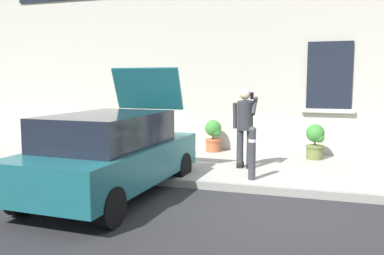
# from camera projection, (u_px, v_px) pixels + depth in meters

# --- Properties ---
(ground_plane) EXTENTS (80.00, 80.00, 0.00)m
(ground_plane) POSITION_uv_depth(u_px,v_px,m) (265.00, 210.00, 6.53)
(ground_plane) COLOR #232326
(sidewalk) EXTENTS (24.00, 3.60, 0.15)m
(sidewalk) POSITION_uv_depth(u_px,v_px,m) (281.00, 169.00, 9.17)
(sidewalk) COLOR #99968E
(sidewalk) RESTS_ON ground
(curb_edge) EXTENTS (24.00, 0.12, 0.15)m
(curb_edge) POSITION_uv_depth(u_px,v_px,m) (272.00, 191.00, 7.41)
(curb_edge) COLOR gray
(curb_edge) RESTS_ON ground
(building_facade) EXTENTS (24.00, 1.52, 7.50)m
(building_facade) POSITION_uv_depth(u_px,v_px,m) (294.00, 19.00, 11.10)
(building_facade) COLOR #B2AD9E
(building_facade) RESTS_ON ground
(hatchback_car_teal) EXTENTS (1.92, 4.13, 2.34)m
(hatchback_car_teal) POSITION_uv_depth(u_px,v_px,m) (112.00, 153.00, 7.22)
(hatchback_car_teal) COLOR #165156
(hatchback_car_teal) RESTS_ON ground
(bollard_near_person) EXTENTS (0.15, 0.15, 1.04)m
(bollard_near_person) POSITION_uv_depth(u_px,v_px,m) (252.00, 151.00, 7.86)
(bollard_near_person) COLOR #333338
(bollard_near_person) RESTS_ON sidewalk
(bollard_far_left) EXTENTS (0.15, 0.15, 1.04)m
(bollard_far_left) POSITION_uv_depth(u_px,v_px,m) (75.00, 142.00, 9.05)
(bollard_far_left) COLOR #333338
(bollard_far_left) RESTS_ON sidewalk
(person_on_phone) EXTENTS (0.51, 0.47, 1.75)m
(person_on_phone) POSITION_uv_depth(u_px,v_px,m) (245.00, 123.00, 8.84)
(person_on_phone) COLOR #2D2D33
(person_on_phone) RESTS_ON sidewalk
(planter_charcoal) EXTENTS (0.44, 0.44, 0.86)m
(planter_charcoal) POSITION_uv_depth(u_px,v_px,m) (123.00, 132.00, 11.64)
(planter_charcoal) COLOR #2D2D30
(planter_charcoal) RESTS_ON sidewalk
(planter_terracotta) EXTENTS (0.44, 0.44, 0.86)m
(planter_terracotta) POSITION_uv_depth(u_px,v_px,m) (213.00, 135.00, 10.99)
(planter_terracotta) COLOR #B25B38
(planter_terracotta) RESTS_ON sidewalk
(planter_olive) EXTENTS (0.44, 0.44, 0.86)m
(planter_olive) POSITION_uv_depth(u_px,v_px,m) (315.00, 141.00, 9.94)
(planter_olive) COLOR #606B38
(planter_olive) RESTS_ON sidewalk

